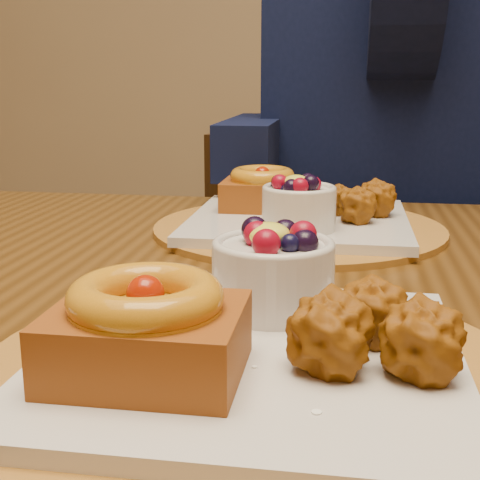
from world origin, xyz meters
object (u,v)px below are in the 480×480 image
object	(u,v)px
place_setting_far	(297,214)
chair_far	(262,305)
diner	(396,62)
place_setting_near	(248,335)
dining_table	(281,352)

from	to	relation	value
place_setting_far	chair_far	bearing A→B (deg)	101.43
chair_far	diner	xyz separation A→B (m)	(0.25, -0.16, 0.52)
place_setting_far	diner	distance (m)	0.46
place_setting_near	place_setting_far	distance (m)	0.43
place_setting_near	chair_far	xyz separation A→B (m)	(-0.11, 0.98, -0.33)
dining_table	chair_far	bearing A→B (deg)	98.48
diner	dining_table	bearing A→B (deg)	-100.51
place_setting_near	diner	bearing A→B (deg)	80.10
place_setting_far	chair_far	world-z (taller)	place_setting_far
place_setting_far	diner	bearing A→B (deg)	69.98
place_setting_far	dining_table	bearing A→B (deg)	-89.29
chair_far	diner	size ratio (longest dim) A/B	0.89
diner	place_setting_far	bearing A→B (deg)	-107.55
place_setting_near	chair_far	size ratio (longest dim) A/B	0.46
dining_table	place_setting_near	world-z (taller)	place_setting_near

